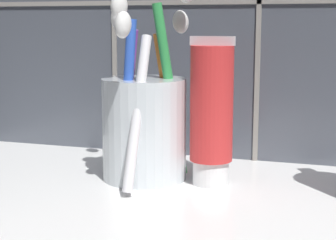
# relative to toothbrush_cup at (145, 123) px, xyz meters

# --- Properties ---
(sink_counter) EXTENTS (0.64, 0.37, 0.02)m
(sink_counter) POSITION_rel_toothbrush_cup_xyz_m (0.07, -0.08, -0.06)
(sink_counter) COLOR white
(sink_counter) RESTS_ON ground
(toothbrush_cup) EXTENTS (0.09, 0.12, 0.19)m
(toothbrush_cup) POSITION_rel_toothbrush_cup_xyz_m (0.00, 0.00, 0.00)
(toothbrush_cup) COLOR silver
(toothbrush_cup) RESTS_ON sink_counter
(toothpaste_tube) EXTENTS (0.04, 0.04, 0.13)m
(toothpaste_tube) POSITION_rel_toothbrush_cup_xyz_m (0.06, 0.00, 0.01)
(toothpaste_tube) COLOR white
(toothpaste_tube) RESTS_ON sink_counter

